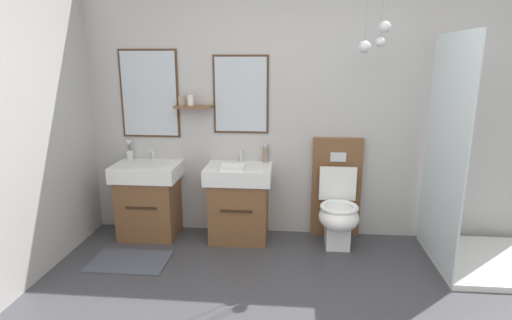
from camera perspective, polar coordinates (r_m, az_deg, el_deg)
wall_back at (r=4.07m, az=6.21°, el=7.44°), size 4.47×0.53×2.58m
bath_mat at (r=3.91m, az=-17.13°, el=-13.23°), size 0.68×0.44×0.01m
vanity_sink_left at (r=4.27m, az=-14.54°, el=-5.09°), size 0.63×0.48×0.74m
tap_on_left_sink at (r=4.31m, az=-14.11°, el=0.99°), size 0.03×0.13×0.11m
vanity_sink_right at (r=4.06m, az=-2.33°, el=-5.64°), size 0.63×0.48×0.74m
tap_on_right_sink at (r=4.10m, az=-2.07°, el=0.76°), size 0.03×0.13×0.11m
toilet at (r=4.05m, az=11.17°, el=-6.15°), size 0.48×0.62×1.00m
toothbrush_cup at (r=4.39m, az=-17.06°, el=0.86°), size 0.07×0.07×0.20m
soap_dispenser at (r=4.08m, az=1.34°, el=0.81°), size 0.06×0.06×0.19m
folded_hand_towel at (r=3.82m, az=-3.25°, el=-1.01°), size 0.22×0.16×0.04m
shower_tray at (r=4.01m, az=27.70°, el=-7.35°), size 0.96×0.95×1.95m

